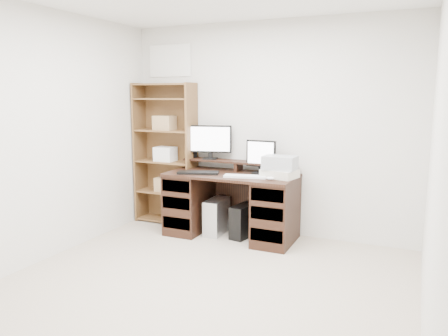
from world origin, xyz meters
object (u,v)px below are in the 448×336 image
Objects in this scene: printer at (280,174)px; tower_silver at (217,216)px; monitor_small at (261,156)px; tower_black at (243,221)px; monitor_wide at (210,140)px; bookshelf at (166,152)px; desk at (231,204)px.

printer is 0.97m from tower_silver.
tower_black is (-0.16, -0.12, -0.77)m from monitor_small.
monitor_wide is 0.66m from bookshelf.
tower_black is at bearing -140.57° from monitor_small.
tower_black is at bearing -170.56° from printer.
bookshelf is at bearing -179.10° from tower_black.
tower_black is at bearing 9.79° from desk.
desk is at bearing -151.82° from monitor_small.
desk is 1.16m from bookshelf.
tower_black is (0.52, -0.19, -0.91)m from monitor_wide.
monitor_small reaches higher than tower_silver.
monitor_small is 1.07× the size of printer.
desk is at bearing -44.38° from monitor_wide.
printer is (0.58, 0.00, 0.41)m from desk.
tower_black is (-0.43, 0.02, -0.60)m from printer.
monitor_wide is 1.26× the size of tower_black.
tower_silver is at bearing -162.95° from monitor_small.
tower_black is at bearing -34.71° from monitor_wide.
monitor_wide is at bearing 129.59° from tower_silver.
desk is 3.55× the size of tower_silver.
bookshelf reaches higher than tower_silver.
tower_silver is 0.23× the size of bookshelf.
desk is 0.84m from monitor_wide.
bookshelf is (-0.81, 0.20, 0.71)m from tower_silver.
monitor_small is 1.32m from bookshelf.
monitor_wide is at bearing 0.53° from bookshelf.
tower_silver is 1.09m from bookshelf.
monitor_wide is 1.03m from printer.
tower_silver is (-0.20, 0.02, -0.18)m from desk.
monitor_small reaches higher than tower_black.
bookshelf is (-1.59, 0.21, 0.12)m from printer.
printer is at bearing 7.04° from tower_black.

